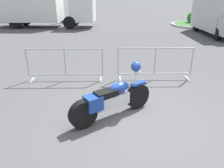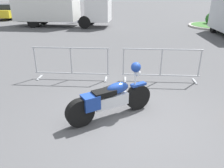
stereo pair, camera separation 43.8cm
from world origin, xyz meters
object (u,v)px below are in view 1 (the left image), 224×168
Objects in this scene: box_truck at (40,6)px; parked_car_green at (19,13)px; crowd_barrier_far at (155,63)px; delivery_van at (219,15)px; motorcycle at (113,98)px; crowd_barrier_near at (65,64)px; parked_car_silver at (80,12)px; parked_car_blue at (50,12)px; pedestrian at (62,13)px.

box_truck is 6.24m from parked_car_green.
crowd_barrier_far is 0.50× the size of delivery_van.
motorcycle is at bearing -157.61° from parked_car_green.
motorcycle is 2.71m from crowd_barrier_far.
crowd_barrier_near is at bearing -47.67° from delivery_van.
parked_car_green is (-16.27, 8.69, -0.56)m from delivery_van.
crowd_barrier_near is 16.90m from parked_car_silver.
parked_car_blue is (-13.18, 9.03, -0.49)m from delivery_van.
crowd_barrier_far is at bearing -56.31° from box_truck.
parked_car_green is at bearing -118.16° from delivery_van.
delivery_van is (8.78, 8.01, 0.68)m from crowd_barrier_near.
crowd_barrier_far is at bearing 24.15° from motorcycle.
motorcycle is 0.76× the size of crowd_barrier_far.
crowd_barrier_far is 9.96m from delivery_van.
motorcycle is 19.33m from parked_car_silver.
parked_car_silver is at bearing 64.64° from motorcycle.
crowd_barrier_near is (-1.44, 2.29, 0.10)m from motorcycle.
delivery_van reaches higher than parked_car_blue.
pedestrian reaches higher than motorcycle.
box_truck reaches higher than parked_car_silver.
box_truck is 2.71m from pedestrian.
parked_car_blue is (-0.55, 5.32, -0.88)m from box_truck.
parked_car_blue is at bearing -149.69° from pedestrian.
pedestrian reaches higher than parked_car_silver.
delivery_van is 1.23× the size of parked_car_green.
parked_car_blue is 2.64× the size of pedestrian.
crowd_barrier_near is 0.32× the size of box_truck.
delivery_van is at bearing -127.25° from parked_car_blue.
delivery_van is (7.33, 10.29, 0.78)m from motorcycle.
delivery_van reaches higher than parked_car_green.
parked_car_silver is (-1.31, 16.85, 0.16)m from crowd_barrier_near.
motorcycle is 16.84m from pedestrian.
parked_car_green is 3.11m from parked_car_blue.
parked_car_silver is (2.54, 5.13, -0.92)m from box_truck.
delivery_van is 13.42m from parked_car_silver.
box_truck is at bearing -27.35° from pedestrian.
crowd_barrier_far is 0.32× the size of box_truck.
crowd_barrier_near is 14.29m from pedestrian.
delivery_van is (12.63, -3.71, -0.39)m from box_truck.
parked_car_green is at bearing 129.95° from box_truck.
motorcycle is 1.12× the size of pedestrian.
motorcycle is at bearing -174.64° from parked_car_silver.
pedestrian is at bearing -121.60° from parked_car_green.
pedestrian is at bearing 151.64° from parked_car_silver.
motorcycle is 15.02m from box_truck.
parked_car_green is 0.91× the size of parked_car_blue.
box_truck is at bearing 150.80° from parked_car_silver.
delivery_van is at bearing -120.94° from parked_car_green.
box_truck is 5.42m from parked_car_blue.
pedestrian is (1.75, -3.00, 0.17)m from parked_car_blue.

